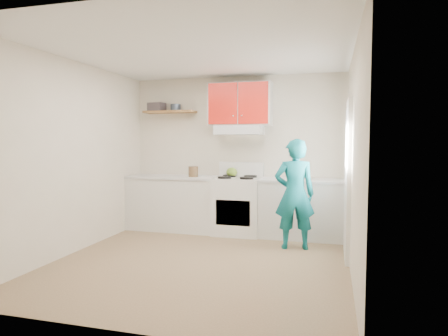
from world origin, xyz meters
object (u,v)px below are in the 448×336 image
(tin, at_px, (176,107))
(person, at_px, (295,194))
(kettle, at_px, (232,172))
(crock, at_px, (193,172))
(stove, at_px, (238,206))

(tin, height_order, person, tin)
(kettle, xyz_separation_m, person, (1.11, -0.79, -0.22))
(kettle, bearing_deg, crock, -154.60)
(crock, height_order, person, person)
(stove, relative_size, tin, 5.11)
(tin, distance_m, crock, 1.17)
(stove, distance_m, person, 1.21)
(kettle, bearing_deg, tin, -170.46)
(tin, height_order, kettle, tin)
(kettle, distance_m, person, 1.38)
(kettle, bearing_deg, person, -24.77)
(kettle, relative_size, person, 0.12)
(tin, xyz_separation_m, crock, (0.38, -0.18, -1.10))
(tin, bearing_deg, kettle, -1.04)
(stove, distance_m, crock, 0.93)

